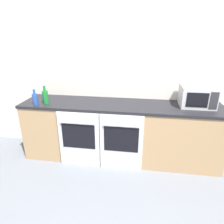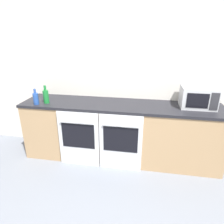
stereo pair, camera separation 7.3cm
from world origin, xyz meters
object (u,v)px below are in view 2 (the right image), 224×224
Objects in this scene: microwave at (198,97)px; bottle_blue at (36,98)px; oven_left at (79,139)px; oven_right at (121,143)px; bottle_green at (46,96)px.

microwave is 2.35m from bottle_blue.
oven_left is 1.00× the size of oven_right.
bottle_blue is at bearing 175.35° from oven_right.
microwave is at bearing 13.45° from oven_left.
bottle_blue reaches higher than oven_left.
oven_right is at bearing -159.08° from microwave.
microwave is at bearing 5.39° from bottle_green.
oven_right is 1.27m from microwave.
bottle_green reaches higher than bottle_blue.
oven_left is 1.82m from microwave.
microwave is at bearing 7.18° from bottle_blue.
bottle_blue reaches higher than oven_right.
bottle_green is (-1.17, 0.19, 0.58)m from oven_right.
oven_left is at bearing -166.55° from microwave.
bottle_blue is (-2.33, -0.29, -0.06)m from microwave.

